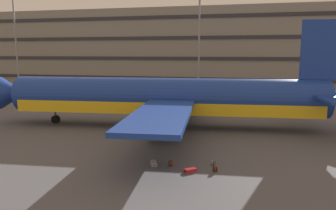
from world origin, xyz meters
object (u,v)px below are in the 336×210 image
suitcase_red (154,163)px  backpack_black (215,169)px  backpack_teal (171,163)px  backpack_orange (213,163)px  airliner (169,98)px  suitcase_purple (190,170)px

suitcase_red → backpack_black: (4.27, -0.37, 0.08)m
backpack_teal → backpack_orange: backpack_orange is taller
airliner → suitcase_red: airliner is taller
backpack_teal → backpack_orange: bearing=15.6°
suitcase_purple → suitcase_red: suitcase_red is taller
suitcase_purple → backpack_teal: backpack_teal is taller
suitcase_purple → backpack_black: size_ratio=1.74×
airliner → suitcase_red: size_ratio=43.78×
airliner → backpack_black: bearing=-64.2°
backpack_black → backpack_orange: bearing=101.2°
backpack_teal → backpack_black: 3.04m
suitcase_red → backpack_orange: size_ratio=1.77×
backpack_orange → backpack_black: size_ratio=1.03×
backpack_teal → airliner: bearing=103.4°
backpack_black → suitcase_red: bearing=175.0°
airliner → backpack_orange: airliner is taller
airliner → backpack_teal: (2.78, -11.65, -2.87)m
suitcase_red → backpack_teal: 1.25m
suitcase_red → backpack_teal: backpack_teal is taller
airliner → suitcase_purple: (4.24, -12.38, -2.96)m
suitcase_purple → backpack_black: 1.61m
backpack_orange → suitcase_purple: bearing=-131.5°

